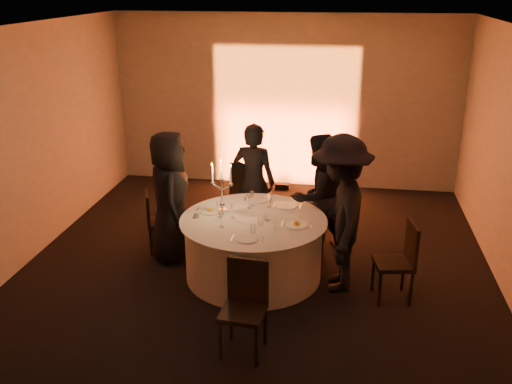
# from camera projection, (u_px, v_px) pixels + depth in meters

# --- Properties ---
(floor) EXTENTS (7.00, 7.00, 0.00)m
(floor) POSITION_uv_depth(u_px,v_px,m) (254.00, 275.00, 7.20)
(floor) COLOR black
(floor) RESTS_ON ground
(ceiling) EXTENTS (7.00, 7.00, 0.00)m
(ceiling) POSITION_uv_depth(u_px,v_px,m) (253.00, 29.00, 6.15)
(ceiling) COLOR silver
(ceiling) RESTS_ON wall_back
(wall_back) EXTENTS (7.00, 0.00, 7.00)m
(wall_back) POSITION_uv_depth(u_px,v_px,m) (285.00, 102.00, 9.91)
(wall_back) COLOR #AAA69E
(wall_back) RESTS_ON floor
(wall_front) EXTENTS (7.00, 0.00, 7.00)m
(wall_front) POSITION_uv_depth(u_px,v_px,m) (161.00, 335.00, 3.43)
(wall_front) COLOR #AAA69E
(wall_front) RESTS_ON floor
(wall_left) EXTENTS (0.00, 7.00, 7.00)m
(wall_left) POSITION_uv_depth(u_px,v_px,m) (16.00, 151.00, 7.11)
(wall_left) COLOR #AAA69E
(wall_left) RESTS_ON floor
(uplighter_fixture) EXTENTS (0.25, 0.12, 0.10)m
(uplighter_fixture) POSITION_uv_depth(u_px,v_px,m) (282.00, 186.00, 10.14)
(uplighter_fixture) COLOR black
(uplighter_fixture) RESTS_ON floor
(banquet_table) EXTENTS (1.80, 1.80, 0.77)m
(banquet_table) POSITION_uv_depth(u_px,v_px,m) (253.00, 248.00, 7.06)
(banquet_table) COLOR black
(banquet_table) RESTS_ON floor
(chair_left) EXTENTS (0.48, 0.48, 0.85)m
(chair_left) POSITION_uv_depth(u_px,v_px,m) (156.00, 218.00, 7.70)
(chair_left) COLOR black
(chair_left) RESTS_ON floor
(chair_back_left) EXTENTS (0.52, 0.52, 1.00)m
(chair_back_left) POSITION_uv_depth(u_px,v_px,m) (246.00, 190.00, 8.49)
(chair_back_left) COLOR black
(chair_back_left) RESTS_ON floor
(chair_back_right) EXTENTS (0.54, 0.54, 0.90)m
(chair_back_right) POSITION_uv_depth(u_px,v_px,m) (332.00, 204.00, 8.12)
(chair_back_right) COLOR black
(chair_back_right) RESTS_ON floor
(chair_right) EXTENTS (0.48, 0.48, 0.95)m
(chair_right) POSITION_uv_depth(u_px,v_px,m) (401.00, 257.00, 6.49)
(chair_right) COLOR black
(chair_right) RESTS_ON floor
(chair_front) EXTENTS (0.46, 0.46, 0.95)m
(chair_front) POSITION_uv_depth(u_px,v_px,m) (245.00, 301.00, 5.60)
(chair_front) COLOR black
(chair_front) RESTS_ON floor
(guest_left) EXTENTS (0.78, 0.97, 1.73)m
(guest_left) POSITION_uv_depth(u_px,v_px,m) (170.00, 196.00, 7.40)
(guest_left) COLOR black
(guest_left) RESTS_ON floor
(guest_back_left) EXTENTS (0.67, 0.49, 1.68)m
(guest_back_left) POSITION_uv_depth(u_px,v_px,m) (254.00, 182.00, 7.99)
(guest_back_left) COLOR black
(guest_back_left) RESTS_ON floor
(guest_back_right) EXTENTS (1.02, 1.02, 1.67)m
(guest_back_right) POSITION_uv_depth(u_px,v_px,m) (317.00, 196.00, 7.48)
(guest_back_right) COLOR black
(guest_back_right) RESTS_ON floor
(guest_right) EXTENTS (0.82, 1.29, 1.89)m
(guest_right) POSITION_uv_depth(u_px,v_px,m) (340.00, 214.00, 6.62)
(guest_right) COLOR black
(guest_right) RESTS_ON floor
(plate_left) EXTENTS (0.36, 0.27, 0.08)m
(plate_left) POSITION_uv_depth(u_px,v_px,m) (210.00, 210.00, 7.14)
(plate_left) COLOR white
(plate_left) RESTS_ON banquet_table
(plate_back_left) EXTENTS (0.36, 0.28, 0.01)m
(plate_back_left) POSITION_uv_depth(u_px,v_px,m) (258.00, 200.00, 7.52)
(plate_back_left) COLOR white
(plate_back_left) RESTS_ON banquet_table
(plate_back_right) EXTENTS (0.35, 0.28, 0.01)m
(plate_back_right) POSITION_uv_depth(u_px,v_px,m) (287.00, 206.00, 7.32)
(plate_back_right) COLOR white
(plate_back_right) RESTS_ON banquet_table
(plate_right) EXTENTS (0.36, 0.27, 0.08)m
(plate_right) POSITION_uv_depth(u_px,v_px,m) (297.00, 224.00, 6.75)
(plate_right) COLOR white
(plate_right) RESTS_ON banquet_table
(plate_front) EXTENTS (0.36, 0.25, 0.01)m
(plate_front) POSITION_uv_depth(u_px,v_px,m) (247.00, 239.00, 6.38)
(plate_front) COLOR white
(plate_front) RESTS_ON banquet_table
(coffee_cup) EXTENTS (0.11, 0.11, 0.07)m
(coffee_cup) POSITION_uv_depth(u_px,v_px,m) (197.00, 215.00, 6.98)
(coffee_cup) COLOR white
(coffee_cup) RESTS_ON banquet_table
(candelabra) EXTENTS (0.29, 0.14, 0.68)m
(candelabra) POSITION_uv_depth(u_px,v_px,m) (222.00, 193.00, 7.11)
(candelabra) COLOR silver
(candelabra) RESTS_ON banquet_table
(wine_glass_a) EXTENTS (0.07, 0.07, 0.19)m
(wine_glass_a) POSITION_uv_depth(u_px,v_px,m) (249.00, 198.00, 7.21)
(wine_glass_a) COLOR silver
(wine_glass_a) RESTS_ON banquet_table
(wine_glass_b) EXTENTS (0.07, 0.07, 0.19)m
(wine_glass_b) POSITION_uv_depth(u_px,v_px,m) (221.00, 216.00, 6.66)
(wine_glass_b) COLOR silver
(wine_glass_b) RESTS_ON banquet_table
(wine_glass_c) EXTENTS (0.07, 0.07, 0.19)m
(wine_glass_c) POSITION_uv_depth(u_px,v_px,m) (232.00, 208.00, 6.92)
(wine_glass_c) COLOR silver
(wine_glass_c) RESTS_ON banquet_table
(wine_glass_d) EXTENTS (0.07, 0.07, 0.19)m
(wine_glass_d) POSITION_uv_depth(u_px,v_px,m) (269.00, 197.00, 7.24)
(wine_glass_d) COLOR silver
(wine_glass_d) RESTS_ON banquet_table
(wine_glass_e) EXTENTS (0.07, 0.07, 0.19)m
(wine_glass_e) POSITION_uv_depth(u_px,v_px,m) (252.00, 196.00, 7.30)
(wine_glass_e) COLOR silver
(wine_glass_e) RESTS_ON banquet_table
(wine_glass_f) EXTENTS (0.07, 0.07, 0.19)m
(wine_glass_f) POSITION_uv_depth(u_px,v_px,m) (219.00, 206.00, 6.96)
(wine_glass_f) COLOR silver
(wine_glass_f) RESTS_ON banquet_table
(tumbler_a) EXTENTS (0.07, 0.07, 0.09)m
(tumbler_a) POSITION_uv_depth(u_px,v_px,m) (253.00, 229.00, 6.56)
(tumbler_a) COLOR silver
(tumbler_a) RESTS_ON banquet_table
(tumbler_b) EXTENTS (0.07, 0.07, 0.09)m
(tumbler_b) POSITION_uv_depth(u_px,v_px,m) (267.00, 217.00, 6.89)
(tumbler_b) COLOR silver
(tumbler_b) RESTS_ON banquet_table
(tumbler_c) EXTENTS (0.07, 0.07, 0.09)m
(tumbler_c) POSITION_uv_depth(u_px,v_px,m) (277.00, 226.00, 6.62)
(tumbler_c) COLOR silver
(tumbler_c) RESTS_ON banquet_table
(tumbler_d) EXTENTS (0.07, 0.07, 0.09)m
(tumbler_d) POSITION_uv_depth(u_px,v_px,m) (261.00, 221.00, 6.75)
(tumbler_d) COLOR silver
(tumbler_d) RESTS_ON banquet_table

